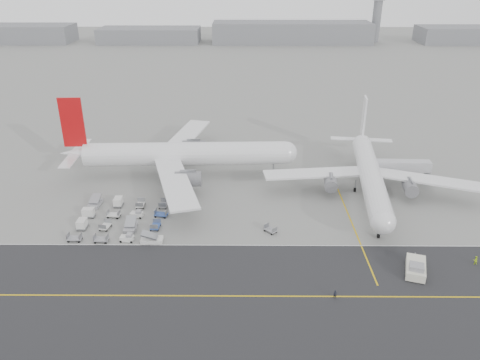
{
  "coord_description": "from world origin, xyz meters",
  "views": [
    {
      "loc": [
        6.21,
        -81.78,
        51.59
      ],
      "look_at": [
        5.55,
        12.0,
        7.87
      ],
      "focal_mm": 35.0,
      "sensor_mm": 36.0,
      "label": 1
    }
  ],
  "objects_px": {
    "airliner_b": "(370,174)",
    "ground_crew_a": "(335,294)",
    "jet_bridge": "(401,167)",
    "ground_crew_b": "(475,260)",
    "airliner_a": "(180,154)",
    "pushback_tug": "(416,268)",
    "control_tower": "(377,18)"
  },
  "relations": [
    {
      "from": "airliner_a",
      "to": "airliner_b",
      "type": "bearing_deg",
      "value": -104.21
    },
    {
      "from": "jet_bridge",
      "to": "ground_crew_a",
      "type": "bearing_deg",
      "value": -115.77
    },
    {
      "from": "ground_crew_b",
      "to": "control_tower",
      "type": "bearing_deg",
      "value": -101.1
    },
    {
      "from": "airliner_a",
      "to": "airliner_b",
      "type": "xyz_separation_m",
      "value": [
        47.2,
        -10.21,
        -0.92
      ]
    },
    {
      "from": "jet_bridge",
      "to": "ground_crew_a",
      "type": "height_order",
      "value": "jet_bridge"
    },
    {
      "from": "airliner_a",
      "to": "pushback_tug",
      "type": "xyz_separation_m",
      "value": [
        48.07,
        -42.93,
        -5.07
      ]
    },
    {
      "from": "control_tower",
      "to": "ground_crew_a",
      "type": "relative_size",
      "value": 19.1
    },
    {
      "from": "airliner_b",
      "to": "ground_crew_a",
      "type": "relative_size",
      "value": 32.04
    },
    {
      "from": "control_tower",
      "to": "airliner_a",
      "type": "height_order",
      "value": "control_tower"
    },
    {
      "from": "pushback_tug",
      "to": "jet_bridge",
      "type": "relative_size",
      "value": 0.57
    },
    {
      "from": "jet_bridge",
      "to": "ground_crew_a",
      "type": "relative_size",
      "value": 9.88
    },
    {
      "from": "pushback_tug",
      "to": "control_tower",
      "type": "bearing_deg",
      "value": 95.63
    },
    {
      "from": "ground_crew_b",
      "to": "airliner_b",
      "type": "bearing_deg",
      "value": -67.24
    },
    {
      "from": "jet_bridge",
      "to": "ground_crew_a",
      "type": "distance_m",
      "value": 52.72
    },
    {
      "from": "airliner_b",
      "to": "airliner_a",
      "type": "bearing_deg",
      "value": 175.37
    },
    {
      "from": "ground_crew_b",
      "to": "ground_crew_a",
      "type": "bearing_deg",
      "value": 19.0
    },
    {
      "from": "control_tower",
      "to": "pushback_tug",
      "type": "bearing_deg",
      "value": -102.7
    },
    {
      "from": "jet_bridge",
      "to": "ground_crew_b",
      "type": "relative_size",
      "value": 9.3
    },
    {
      "from": "control_tower",
      "to": "airliner_b",
      "type": "bearing_deg",
      "value": -104.53
    },
    {
      "from": "airliner_a",
      "to": "ground_crew_b",
      "type": "distance_m",
      "value": 72.55
    },
    {
      "from": "control_tower",
      "to": "jet_bridge",
      "type": "height_order",
      "value": "control_tower"
    },
    {
      "from": "control_tower",
      "to": "ground_crew_a",
      "type": "distance_m",
      "value": 294.4
    },
    {
      "from": "airliner_b",
      "to": "ground_crew_b",
      "type": "relative_size",
      "value": 30.15
    },
    {
      "from": "jet_bridge",
      "to": "pushback_tug",
      "type": "bearing_deg",
      "value": -100.34
    },
    {
      "from": "airliner_b",
      "to": "ground_crew_b",
      "type": "height_order",
      "value": "airliner_b"
    },
    {
      "from": "airliner_a",
      "to": "jet_bridge",
      "type": "distance_m",
      "value": 57.03
    },
    {
      "from": "airliner_b",
      "to": "pushback_tug",
      "type": "relative_size",
      "value": 5.66
    },
    {
      "from": "ground_crew_a",
      "to": "jet_bridge",
      "type": "bearing_deg",
      "value": 58.41
    },
    {
      "from": "airliner_b",
      "to": "pushback_tug",
      "type": "xyz_separation_m",
      "value": [
        0.87,
        -32.72,
        -4.15
      ]
    },
    {
      "from": "pushback_tug",
      "to": "ground_crew_a",
      "type": "distance_m",
      "value": 17.57
    },
    {
      "from": "ground_crew_a",
      "to": "ground_crew_b",
      "type": "xyz_separation_m",
      "value": [
        28.12,
        10.07,
        0.05
      ]
    },
    {
      "from": "ground_crew_b",
      "to": "pushback_tug",
      "type": "bearing_deg",
      "value": 12.21
    }
  ]
}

